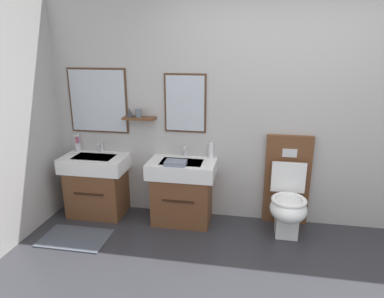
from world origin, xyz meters
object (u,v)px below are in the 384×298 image
at_px(vanity_sink_right, 182,190).
at_px(vanity_sink_left, 97,183).
at_px(folded_hand_towel, 176,163).
at_px(toilet, 287,197).
at_px(toothbrush_cup, 78,146).
at_px(soap_dispenser, 211,150).

bearing_deg(vanity_sink_right, vanity_sink_left, 180.00).
xyz_separation_m(vanity_sink_left, vanity_sink_right, (1.01, 0.00, 0.00)).
relative_size(vanity_sink_left, folded_hand_towel, 3.29).
relative_size(toilet, toothbrush_cup, 4.96).
relative_size(vanity_sink_right, toothbrush_cup, 3.60).
xyz_separation_m(toothbrush_cup, soap_dispenser, (1.58, 0.01, 0.03)).
distance_m(toilet, soap_dispenser, 0.95).
distance_m(soap_dispenser, folded_hand_towel, 0.45).
relative_size(vanity_sink_left, vanity_sink_right, 1.00).
height_order(vanity_sink_left, toilet, toilet).
distance_m(vanity_sink_left, vanity_sink_right, 1.01).
xyz_separation_m(vanity_sink_right, folded_hand_towel, (-0.04, -0.13, 0.36)).
height_order(vanity_sink_right, toothbrush_cup, toothbrush_cup).
relative_size(vanity_sink_right, soap_dispenser, 3.62).
height_order(vanity_sink_right, soap_dispenser, soap_dispenser).
distance_m(vanity_sink_right, toilet, 1.13).
bearing_deg(folded_hand_towel, vanity_sink_left, 172.06).
bearing_deg(soap_dispenser, toilet, -11.57).
bearing_deg(toilet, vanity_sink_left, 179.86).
distance_m(vanity_sink_right, soap_dispenser, 0.54).
height_order(toothbrush_cup, soap_dispenser, toothbrush_cup).
bearing_deg(toothbrush_cup, vanity_sink_right, -6.90).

